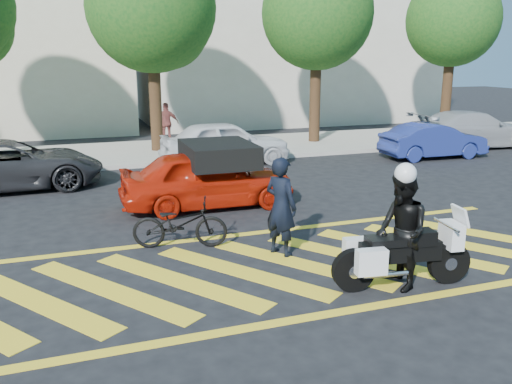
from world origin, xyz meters
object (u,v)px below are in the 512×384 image
object	(u,v)px
officer_moto	(402,232)
parked_mid_right	(225,143)
bicycle	(180,223)
parked_mid_left	(10,165)
police_motorcycle	(401,254)
parked_far_right	(472,129)
officer_bike	(281,207)
red_convertible	(207,179)
parked_right	(433,141)

from	to	relation	value
officer_moto	parked_mid_right	distance (m)	10.63
bicycle	parked_mid_left	distance (m)	7.09
parked_mid_left	officer_moto	bearing A→B (deg)	-148.31
police_motorcycle	parked_mid_right	xyz separation A→B (m)	(0.25, 10.62, 0.19)
bicycle	parked_far_right	distance (m)	15.47
police_motorcycle	parked_mid_left	world-z (taller)	parked_mid_left
bicycle	parked_far_right	xyz separation A→B (m)	(13.47, 7.61, 0.26)
officer_bike	parked_far_right	size ratio (longest dim) A/B	0.36
bicycle	parked_mid_right	world-z (taller)	parked_mid_right
red_convertible	parked_right	world-z (taller)	red_convertible
bicycle	officer_moto	size ratio (longest dim) A/B	0.97
parked_mid_left	parked_far_right	distance (m)	16.96
police_motorcycle	parked_far_right	bearing A→B (deg)	53.37
officer_moto	parked_mid_right	bearing A→B (deg)	-173.23
red_convertible	parked_right	bearing A→B (deg)	-67.99
officer_bike	bicycle	xyz separation A→B (m)	(-1.68, 1.00, -0.44)
parked_mid_left	parked_mid_right	distance (m)	6.74
officer_moto	parked_mid_left	bearing A→B (deg)	-137.37
officer_bike	bicycle	world-z (taller)	officer_bike
parked_mid_left	parked_far_right	world-z (taller)	parked_far_right
officer_bike	officer_moto	size ratio (longest dim) A/B	0.98
officer_bike	red_convertible	bearing A→B (deg)	-22.16
officer_bike	red_convertible	distance (m)	3.64
officer_bike	red_convertible	world-z (taller)	officer_bike
parked_mid_right	parked_right	world-z (taller)	parked_mid_right
parked_right	parked_far_right	bearing A→B (deg)	-62.43
officer_bike	police_motorcycle	size ratio (longest dim) A/B	0.79
parked_mid_left	parked_mid_right	size ratio (longest dim) A/B	1.13
parked_mid_right	parked_far_right	xyz separation A→B (m)	(10.31, 0.00, -0.01)
officer_moto	police_motorcycle	bearing A→B (deg)	116.75
officer_bike	red_convertible	size ratio (longest dim) A/B	0.44
police_motorcycle	parked_mid_right	bearing A→B (deg)	96.85
police_motorcycle	parked_right	size ratio (longest dim) A/B	0.61
officer_bike	parked_mid_left	world-z (taller)	officer_bike
bicycle	police_motorcycle	size ratio (longest dim) A/B	0.78
bicycle	parked_mid_right	size ratio (longest dim) A/B	0.41
parked_mid_right	parked_far_right	world-z (taller)	parked_mid_right
red_convertible	parked_mid_left	distance (m)	5.89
bicycle	red_convertible	bearing A→B (deg)	-9.06
parked_right	parked_mid_left	bearing A→B (deg)	91.99
officer_moto	parked_mid_right	size ratio (longest dim) A/B	0.43
bicycle	parked_mid_left	size ratio (longest dim) A/B	0.37
officer_moto	officer_bike	bearing A→B (deg)	-140.76
police_motorcycle	parked_right	distance (m)	11.97
police_motorcycle	parked_far_right	world-z (taller)	parked_far_right
officer_bike	police_motorcycle	distance (m)	2.39
red_convertible	parked_mid_left	xyz separation A→B (m)	(-4.66, 3.60, -0.03)
red_convertible	parked_right	distance (m)	9.99
police_motorcycle	officer_moto	world-z (taller)	officer_moto
police_motorcycle	officer_bike	bearing A→B (deg)	129.63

